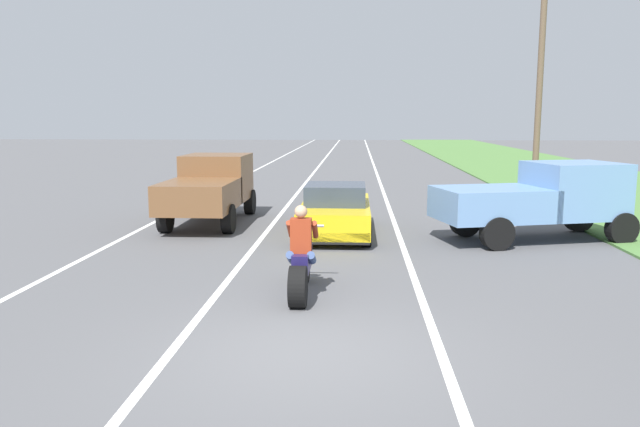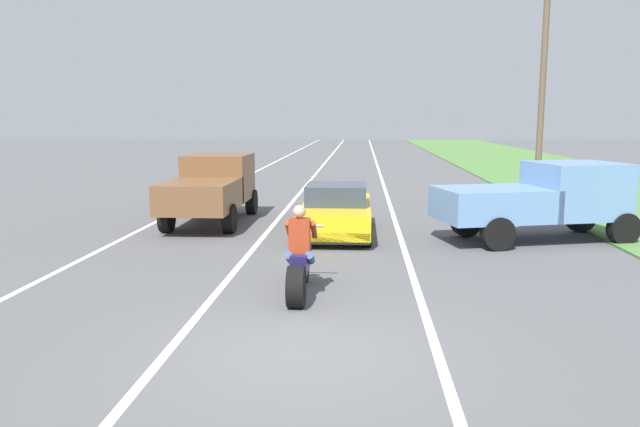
{
  "view_description": "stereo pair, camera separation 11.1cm",
  "coord_description": "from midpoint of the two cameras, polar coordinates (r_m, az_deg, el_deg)",
  "views": [
    {
      "loc": [
        0.66,
        -7.71,
        3.09
      ],
      "look_at": [
        -0.14,
        5.53,
        1.0
      ],
      "focal_mm": 34.0,
      "sensor_mm": 36.0,
      "label": 1
    },
    {
      "loc": [
        0.77,
        -7.7,
        3.09
      ],
      "look_at": [
        -0.14,
        5.53,
        1.0
      ],
      "focal_mm": 34.0,
      "sensor_mm": 36.0,
      "label": 2
    }
  ],
  "objects": [
    {
      "name": "lane_stripe_left_solid",
      "position": [
        28.54,
        -8.46,
        2.65
      ],
      "size": [
        0.14,
        120.0,
        0.01
      ],
      "primitive_type": "cube",
      "color": "white",
      "rests_on": "ground"
    },
    {
      "name": "ground_plane",
      "position": [
        8.33,
        -1.27,
        -12.82
      ],
      "size": [
        160.0,
        160.0,
        0.0
      ],
      "primitive_type": "plane",
      "color": "#565659"
    },
    {
      "name": "sports_car_yellow",
      "position": [
        16.21,
        1.76,
        0.22
      ],
      "size": [
        1.84,
        4.3,
        1.37
      ],
      "color": "yellow",
      "rests_on": "ground"
    },
    {
      "name": "pickup_truck_right_shoulder_light_blue",
      "position": [
        16.31,
        20.33,
        1.42
      ],
      "size": [
        5.14,
        3.14,
        1.98
      ],
      "color": "#6B93C6",
      "rests_on": "ground"
    },
    {
      "name": "pickup_truck_left_lane_brown",
      "position": [
        18.24,
        -9.99,
        2.58
      ],
      "size": [
        2.02,
        4.8,
        1.98
      ],
      "color": "brown",
      "rests_on": "ground"
    },
    {
      "name": "motorcycle_with_rider",
      "position": [
        10.56,
        -1.62,
        -4.73
      ],
      "size": [
        0.7,
        2.21,
        1.62
      ],
      "color": "black",
      "rests_on": "ground"
    },
    {
      "name": "grass_verge_right",
      "position": [
        30.04,
        25.84,
        2.21
      ],
      "size": [
        10.0,
        120.0,
        0.06
      ],
      "primitive_type": "cube",
      "color": "#517F3D",
      "rests_on": "ground"
    },
    {
      "name": "utility_pole_roadside",
      "position": [
        25.22,
        20.3,
        10.63
      ],
      "size": [
        0.24,
        0.24,
        8.13
      ],
      "primitive_type": "cylinder",
      "color": "brown",
      "rests_on": "ground"
    },
    {
      "name": "lane_stripe_centre_dashed",
      "position": [
        27.99,
        -1.23,
        2.62
      ],
      "size": [
        0.14,
        120.0,
        0.01
      ],
      "primitive_type": "cube",
      "color": "white",
      "rests_on": "ground"
    },
    {
      "name": "lane_stripe_right_solid",
      "position": [
        27.9,
        6.16,
        2.55
      ],
      "size": [
        0.14,
        120.0,
        0.01
      ],
      "primitive_type": "cube",
      "color": "white",
      "rests_on": "ground"
    }
  ]
}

